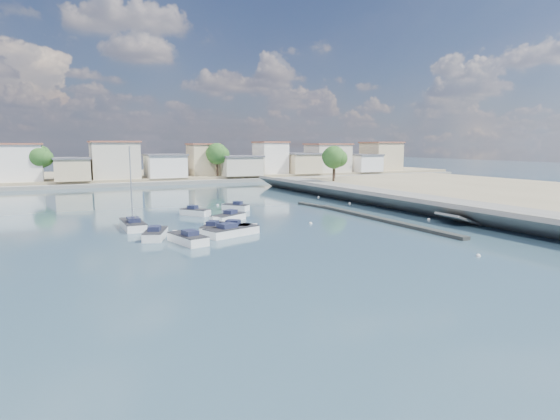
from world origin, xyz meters
The scene contains 18 objects.
ground centered at (0.00, 40.00, 0.00)m, with size 400.00×400.00×0.00m, color #284051.
seawall_walkway centered at (18.50, 13.00, 0.90)m, with size 5.00×90.00×1.80m, color slate.
seawall_embankment centered at (40.10, 12.99, 0.85)m, with size 49.65×90.00×2.90m.
breakwater centered at (6.90, 12.69, 0.17)m, with size 2.00×31.02×0.35m.
far_shore_land centered at (0.00, 92.00, 0.70)m, with size 160.00×40.00×1.40m, color gray.
far_shore_quay centered at (0.00, 71.00, 0.40)m, with size 160.00×2.50×0.80m, color slate.
far_town centered at (10.71, 76.92, 4.93)m, with size 113.01×12.80×8.35m.
shore_trees centered at (8.34, 68.11, 6.22)m, with size 74.56×38.32×7.92m.
motorboat_a centered at (-16.95, 7.55, 0.38)m, with size 2.87×5.35×1.48m.
motorboat_b centered at (-12.99, 11.47, 0.38)m, with size 3.84×4.36×1.48m.
motorboat_c centered at (-11.80, 11.09, 0.38)m, with size 4.59×4.21×1.48m.
motorboat_d centered at (-9.56, 17.41, 0.38)m, with size 4.83×4.02×1.48m.
motorboat_e centered at (-19.03, 11.05, 0.38)m, with size 3.23×4.94×1.48m.
motorboat_f centered at (-5.49, 25.86, 0.38)m, with size 3.44×3.73×1.48m.
motorboat_g centered at (-11.50, 23.44, 0.38)m, with size 3.51×3.96×1.48m.
motorboat_h centered at (-11.69, 9.21, 0.38)m, with size 6.23×3.89×1.48m.
sailboat centered at (-20.25, 17.57, 0.41)m, with size 2.06×6.58×9.00m.
mooring_buoys centered at (5.60, 17.04, 0.05)m, with size 19.37×42.83×0.37m.
Camera 1 is at (-27.59, -34.10, 8.96)m, focal length 30.00 mm.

